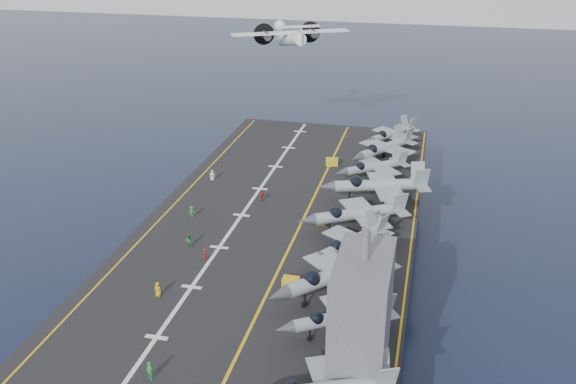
# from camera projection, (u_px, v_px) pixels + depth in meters

# --- Properties ---
(ground) EXTENTS (500.00, 500.00, 0.00)m
(ground) POSITION_uv_depth(u_px,v_px,m) (282.00, 282.00, 95.95)
(ground) COLOR #142135
(ground) RESTS_ON ground
(hull) EXTENTS (36.00, 90.00, 10.00)m
(hull) POSITION_uv_depth(u_px,v_px,m) (282.00, 253.00, 93.95)
(hull) COLOR #56595E
(hull) RESTS_ON ground
(flight_deck) EXTENTS (38.00, 92.00, 0.40)m
(flight_deck) POSITION_uv_depth(u_px,v_px,m) (282.00, 221.00, 91.87)
(flight_deck) COLOR black
(flight_deck) RESTS_ON hull
(foul_line) EXTENTS (0.35, 90.00, 0.02)m
(foul_line) POSITION_uv_depth(u_px,v_px,m) (302.00, 221.00, 91.15)
(foul_line) COLOR gold
(foul_line) RESTS_ON flight_deck
(landing_centerline) EXTENTS (0.50, 90.00, 0.02)m
(landing_centerline) POSITION_uv_depth(u_px,v_px,m) (242.00, 215.00, 93.04)
(landing_centerline) COLOR silver
(landing_centerline) RESTS_ON flight_deck
(deck_edge_port) EXTENTS (0.25, 90.00, 0.02)m
(deck_edge_port) POSITION_uv_depth(u_px,v_px,m) (171.00, 208.00, 95.35)
(deck_edge_port) COLOR gold
(deck_edge_port) RESTS_ON flight_deck
(deck_edge_stbd) EXTENTS (0.25, 90.00, 0.02)m
(deck_edge_stbd) POSITION_uv_depth(u_px,v_px,m) (412.00, 233.00, 87.91)
(deck_edge_stbd) COLOR gold
(deck_edge_stbd) RESTS_ON flight_deck
(island_superstructure) EXTENTS (5.00, 10.00, 15.00)m
(island_superstructure) POSITION_uv_depth(u_px,v_px,m) (362.00, 302.00, 58.88)
(island_superstructure) COLOR #56595E
(island_superstructure) RESTS_ON flight_deck
(fighter_jet_1) EXTENTS (15.52, 14.24, 4.48)m
(fighter_jet_1) POSITION_uv_depth(u_px,v_px,m) (342.00, 315.00, 66.04)
(fighter_jet_1) COLOR #97A0A5
(fighter_jet_1) RESTS_ON flight_deck
(fighter_jet_2) EXTENTS (19.31, 19.57, 5.73)m
(fighter_jet_2) POSITION_uv_depth(u_px,v_px,m) (338.00, 273.00, 72.69)
(fighter_jet_2) COLOR #9298A2
(fighter_jet_2) RESTS_ON flight_deck
(fighter_jet_3) EXTENTS (14.78, 16.10, 4.65)m
(fighter_jet_3) POSITION_uv_depth(u_px,v_px,m) (352.00, 241.00, 80.88)
(fighter_jet_3) COLOR #90979E
(fighter_jet_3) RESTS_ON flight_deck
(fighter_jet_4) EXTENTS (18.48, 16.63, 5.35)m
(fighter_jet_4) POSITION_uv_depth(u_px,v_px,m) (359.00, 212.00, 87.72)
(fighter_jet_4) COLOR #9DA4AC
(fighter_jet_4) RESTS_ON flight_deck
(fighter_jet_5) EXTENTS (19.05, 15.43, 5.74)m
(fighter_jet_5) POSITION_uv_depth(u_px,v_px,m) (380.00, 184.00, 96.36)
(fighter_jet_5) COLOR #9DA5AD
(fighter_jet_5) RESTS_ON flight_deck
(fighter_jet_6) EXTENTS (15.65, 14.93, 4.54)m
(fighter_jet_6) POSITION_uv_depth(u_px,v_px,m) (375.00, 166.00, 104.98)
(fighter_jet_6) COLOR #A0A8B1
(fighter_jet_6) RESTS_ON flight_deck
(fighter_jet_7) EXTENTS (16.75, 18.20, 5.26)m
(fighter_jet_7) POSITION_uv_depth(u_px,v_px,m) (384.00, 147.00, 112.32)
(fighter_jet_7) COLOR #98A0A7
(fighter_jet_7) RESTS_ON flight_deck
(fighter_jet_8) EXTENTS (14.76, 15.87, 4.59)m
(fighter_jet_8) POSITION_uv_depth(u_px,v_px,m) (392.00, 133.00, 120.52)
(fighter_jet_8) COLOR gray
(fighter_jet_8) RESTS_ON flight_deck
(tow_cart_a) EXTENTS (1.99, 1.31, 1.19)m
(tow_cart_a) POSITION_uv_depth(u_px,v_px,m) (291.00, 282.00, 75.06)
(tow_cart_a) COLOR gold
(tow_cart_a) RESTS_ON flight_deck
(tow_cart_b) EXTENTS (1.85, 1.24, 1.08)m
(tow_cart_b) POSITION_uv_depth(u_px,v_px,m) (320.00, 220.00, 90.33)
(tow_cart_b) COLOR gold
(tow_cart_b) RESTS_ON flight_deck
(tow_cart_c) EXTENTS (2.29, 1.69, 1.26)m
(tow_cart_c) POSITION_uv_depth(u_px,v_px,m) (332.00, 162.00, 111.31)
(tow_cart_c) COLOR gold
(tow_cart_c) RESTS_ON flight_deck
(crew_0) EXTENTS (1.21, 0.94, 1.79)m
(crew_0) POSITION_uv_depth(u_px,v_px,m) (158.00, 289.00, 73.10)
(crew_0) COLOR gold
(crew_0) RESTS_ON flight_deck
(crew_1) EXTENTS (0.80, 1.10, 1.71)m
(crew_1) POSITION_uv_depth(u_px,v_px,m) (205.00, 255.00, 80.60)
(crew_1) COLOR #B21919
(crew_1) RESTS_ON flight_deck
(crew_2) EXTENTS (1.26, 0.98, 1.86)m
(crew_2) POSITION_uv_depth(u_px,v_px,m) (189.00, 240.00, 84.00)
(crew_2) COLOR green
(crew_2) RESTS_ON flight_deck
(crew_3) EXTENTS (1.03, 0.70, 1.68)m
(crew_3) POSITION_uv_depth(u_px,v_px,m) (192.00, 212.00, 92.23)
(crew_3) COLOR #22892F
(crew_3) RESTS_ON flight_deck
(crew_4) EXTENTS (1.13, 0.89, 1.67)m
(crew_4) POSITION_uv_depth(u_px,v_px,m) (262.00, 196.00, 97.50)
(crew_4) COLOR #AB1C1A
(crew_4) RESTS_ON flight_deck
(crew_5) EXTENTS (1.23, 1.01, 1.77)m
(crew_5) POSITION_uv_depth(u_px,v_px,m) (212.00, 175.00, 104.94)
(crew_5) COLOR silver
(crew_5) RESTS_ON flight_deck
(crew_6) EXTENTS (1.37, 1.17, 1.94)m
(crew_6) POSITION_uv_depth(u_px,v_px,m) (150.00, 371.00, 59.98)
(crew_6) COLOR #268C33
(crew_6) RESTS_ON flight_deck
(transport_plane) EXTENTS (29.81, 26.55, 5.86)m
(transport_plane) POSITION_uv_depth(u_px,v_px,m) (290.00, 40.00, 133.94)
(transport_plane) COLOR silver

